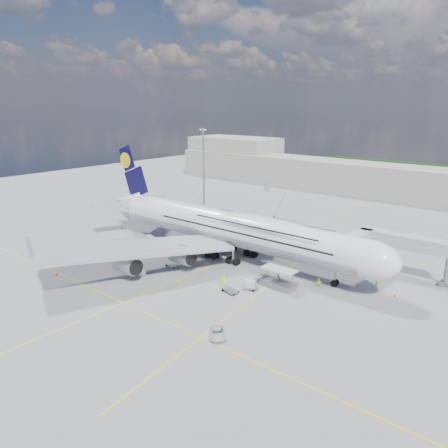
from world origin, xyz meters
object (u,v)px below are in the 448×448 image
Objects in this scene: crew_loader at (319,283)px; cone_wing_right_outer at (57,274)px; cone_nose at (395,295)px; crew_van at (223,280)px; crew_tug at (178,283)px; cone_wing_left_outer at (272,224)px; dolly_back at (150,239)px; light_mast at (204,166)px; cone_tail at (122,228)px; dolly_row_b at (104,254)px; service_van at (217,333)px; cone_wing_left_inner at (266,241)px; dolly_row_c at (172,265)px; jet_bridge at (385,243)px; dolly_row_a at (127,264)px; cargo_loader at (278,281)px; baggage_tug at (139,270)px; airliner at (232,228)px; catering_truck_outer at (255,217)px; dolly_nose_far at (230,290)px; crew_wing at (165,250)px; dolly_nose_near at (250,285)px; cone_wing_right_inner at (148,257)px; crew_nose at (377,282)px; catering_truck_inner at (263,227)px.

crew_loader is 51.75m from cone_wing_right_outer.
crew_van is at bearing -149.92° from cone_nose.
crew_tug is 2.60× the size of cone_wing_left_outer.
crew_loader is at bearing 14.69° from dolly_back.
cone_tail is (2.48, -36.24, -12.90)m from light_mast.
dolly_row_b is at bearing 158.48° from crew_tug.
dolly_back reaches higher than cone_wing_left_outer.
service_van is 2.79× the size of crew_tug.
light_mast is at bearing 152.52° from cone_wing_left_inner.
jet_bridge is at bearing 52.96° from dolly_row_c.
dolly_row_a is at bearing -35.81° from cone_tail.
dolly_row_b is at bearing -149.74° from jet_bridge.
crew_tug is (14.94, 0.07, -0.32)m from dolly_row_a.
crew_tug is (8.61, -6.69, 0.50)m from dolly_row_c.
cone_tail is (-17.07, 29.40, 0.03)m from cone_wing_right_outer.
baggage_tug is (-25.04, -12.53, -0.46)m from cargo_loader.
airliner reaches higher than jet_bridge.
cargo_loader is 2.56× the size of dolly_row_b.
crew_loader is at bearing -14.97° from catering_truck_outer.
dolly_nose_far is at bearing -142.48° from crew_van.
crew_wing is at bearing -156.65° from jet_bridge.
dolly_row_b reaches higher than dolly_nose_near.
jet_bridge is 54.87m from dolly_back.
jet_bridge is at bearing 28.19° from cone_wing_right_inner.
dolly_nose_near reaches higher than dolly_back.
crew_nose is (1.38, -6.06, -5.94)m from jet_bridge.
crew_wing reaches higher than cone_wing_left_outer.
dolly_row_c is at bearing -128.90° from crew_loader.
baggage_tug is 5.17× the size of cone_nose.
airliner is 35.79m from cone_nose.
dolly_nose_near is 52.08m from cone_tail.
light_mast is at bearing 124.84° from baggage_tug.
crew_tug reaches higher than cone_wing_left_inner.
cone_nose is at bearing -30.89° from cone_wing_left_outer.
cargo_loader is 45.59m from catering_truck_outer.
baggage_tug is 48.17m from cone_wing_left_outer.
dolly_nose_near is 5.02× the size of cone_wing_right_inner.
crew_van is at bearing -44.72° from light_mast.
jet_bridge is 16.16m from crew_loader.
crew_nose is 33.00m from cone_wing_left_inner.
catering_truck_inner is (15.47, 39.20, 0.61)m from dolly_row_b.
crew_wing is 2.75× the size of cone_wing_left_outer.
crew_van is 28.80m from cone_wing_left_inner.
dolly_nose_far is 27.75m from crew_nose.
crew_nose reaches higher than cone_wing_right_inner.
dolly_row_a reaches higher than dolly_back.
crew_van is at bearing 167.08° from crew_nose.
catering_truck_inner is at bearing 73.81° from cone_wing_right_outer.
crew_loader is at bearing 33.01° from cone_wing_right_outer.
light_mast is 64.41m from baggage_tug.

